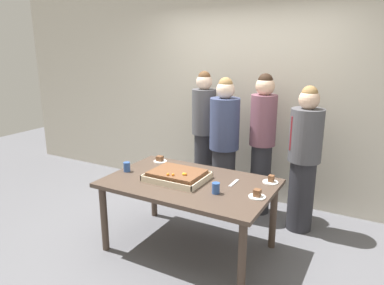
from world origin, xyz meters
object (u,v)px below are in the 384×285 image
(plated_slice_near_left, at_px, (160,160))
(drink_cup_nearest, at_px, (216,188))
(party_table, at_px, (189,189))
(cake_server_utensil, at_px, (234,183))
(person_serving_front, at_px, (262,141))
(person_left_edge_reaching, at_px, (224,145))
(plated_slice_far_left, at_px, (257,195))
(person_striped_tie_right, at_px, (304,158))
(person_green_shirt_behind, at_px, (204,134))
(plated_slice_near_right, at_px, (271,181))
(drink_cup_middle, at_px, (127,167))
(sheet_cake, at_px, (177,175))

(plated_slice_near_left, xyz_separation_m, drink_cup_nearest, (0.94, -0.51, 0.03))
(party_table, height_order, cake_server_utensil, cake_server_utensil)
(person_serving_front, xyz_separation_m, person_left_edge_reaching, (-0.39, -0.22, -0.05))
(plated_slice_far_left, bearing_deg, drink_cup_nearest, -164.40)
(plated_slice_far_left, bearing_deg, person_striped_tie_right, 79.73)
(party_table, relative_size, person_green_shirt_behind, 0.95)
(drink_cup_nearest, bearing_deg, plated_slice_near_left, 151.60)
(party_table, distance_m, drink_cup_nearest, 0.40)
(plated_slice_near_right, xyz_separation_m, person_left_edge_reaching, (-0.75, 0.57, 0.11))
(person_green_shirt_behind, bearing_deg, plated_slice_near_left, -26.28)
(party_table, height_order, plated_slice_far_left, plated_slice_far_left)
(plated_slice_near_left, relative_size, drink_cup_nearest, 1.50)
(drink_cup_middle, xyz_separation_m, cake_server_utensil, (1.11, 0.23, -0.05))
(party_table, xyz_separation_m, drink_cup_middle, (-0.71, -0.07, 0.13))
(plated_slice_near_left, xyz_separation_m, plated_slice_near_right, (1.30, -0.02, -0.00))
(person_left_edge_reaching, bearing_deg, party_table, 7.76)
(person_striped_tie_right, bearing_deg, plated_slice_near_left, -22.12)
(person_striped_tie_right, bearing_deg, drink_cup_nearest, 20.24)
(drink_cup_nearest, xyz_separation_m, person_green_shirt_behind, (-0.78, 1.29, 0.12))
(plated_slice_near_left, bearing_deg, person_striped_tie_right, 21.73)
(person_left_edge_reaching, bearing_deg, person_striped_tie_right, 97.23)
(cake_server_utensil, bearing_deg, person_serving_front, 92.98)
(plated_slice_far_left, relative_size, drink_cup_nearest, 1.50)
(drink_cup_middle, bearing_deg, plated_slice_far_left, 1.13)
(party_table, relative_size, drink_cup_middle, 16.22)
(person_striped_tie_right, bearing_deg, person_left_edge_reaching, -41.78)
(plated_slice_far_left, xyz_separation_m, cake_server_utensil, (-0.30, 0.20, -0.02))
(sheet_cake, height_order, plated_slice_near_right, sheet_cake)
(plated_slice_near_right, distance_m, person_striped_tie_right, 0.64)
(party_table, relative_size, cake_server_utensil, 8.11)
(cake_server_utensil, relative_size, person_striped_tie_right, 0.12)
(plated_slice_near_right, height_order, person_left_edge_reaching, person_left_edge_reaching)
(plated_slice_near_right, xyz_separation_m, plated_slice_far_left, (-0.00, -0.39, 0.00))
(person_striped_tie_right, bearing_deg, plated_slice_near_right, 29.66)
(plated_slice_far_left, xyz_separation_m, drink_cup_nearest, (-0.35, -0.10, 0.03))
(plated_slice_near_left, xyz_separation_m, person_green_shirt_behind, (0.16, 0.78, 0.15))
(plated_slice_far_left, height_order, person_serving_front, person_serving_front)
(plated_slice_near_left, bearing_deg, party_table, -32.11)
(drink_cup_nearest, relative_size, drink_cup_middle, 1.00)
(party_table, bearing_deg, person_striped_tie_right, 47.26)
(sheet_cake, height_order, person_serving_front, person_serving_front)
(person_left_edge_reaching, bearing_deg, drink_cup_middle, -28.81)
(person_striped_tie_right, bearing_deg, person_green_shirt_behind, -52.06)
(plated_slice_near_right, relative_size, cake_server_utensil, 0.75)
(person_green_shirt_behind, relative_size, person_striped_tie_right, 1.06)
(drink_cup_middle, bearing_deg, person_striped_tie_right, 32.75)
(party_table, distance_m, plated_slice_near_left, 0.70)
(plated_slice_near_left, distance_m, drink_cup_middle, 0.46)
(person_serving_front, distance_m, person_striped_tie_right, 0.57)
(party_table, distance_m, person_striped_tie_right, 1.32)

